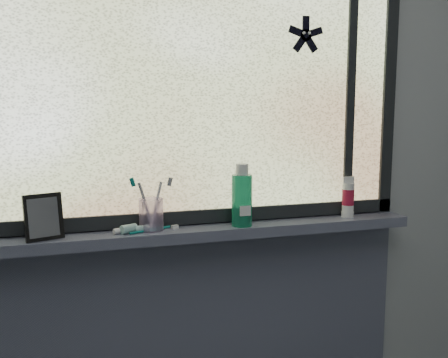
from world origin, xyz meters
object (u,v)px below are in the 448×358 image
Objects in this scene: cream_tube at (348,195)px; mouthwash_bottle at (242,195)px; toothbrush_cup at (151,214)px; vanity_mirror at (44,217)px.

mouthwash_bottle is at bearing -176.95° from cream_tube.
mouthwash_bottle is (0.33, -0.03, 0.06)m from toothbrush_cup.
vanity_mirror is 1.36× the size of toothbrush_cup.
cream_tube is (0.78, -0.00, 0.03)m from toothbrush_cup.
vanity_mirror reaches higher than cream_tube.
vanity_mirror is 1.33× the size of cream_tube.
toothbrush_cup is 0.98× the size of cream_tube.
toothbrush_cup is 0.34m from mouthwash_bottle.
mouthwash_bottle reaches higher than cream_tube.
toothbrush_cup is 0.60× the size of mouthwash_bottle.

